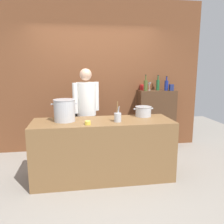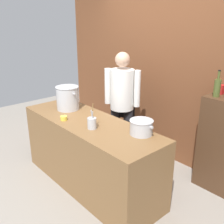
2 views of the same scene
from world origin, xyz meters
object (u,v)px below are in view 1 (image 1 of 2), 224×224
at_px(stockpot_small, 143,111).
at_px(chef, 86,108).
at_px(wine_glass_tall, 149,85).
at_px(utensil_crock, 118,117).
at_px(spice_tin_red, 142,87).
at_px(wine_bottle_cobalt, 166,85).
at_px(wine_bottle_green, 158,85).
at_px(butter_jar, 88,123).
at_px(wine_bottle_olive, 146,85).
at_px(stockpot_large, 64,110).
at_px(spice_tin_navy, 171,87).

bearing_deg(stockpot_small, chef, 148.09).
distance_m(chef, wine_glass_tall, 1.46).
height_order(utensil_crock, spice_tin_red, spice_tin_red).
height_order(chef, wine_glass_tall, chef).
distance_m(stockpot_small, spice_tin_red, 1.17).
distance_m(wine_bottle_cobalt, wine_bottle_green, 0.17).
bearing_deg(butter_jar, utensil_crock, 13.49).
relative_size(chef, wine_bottle_olive, 5.20).
height_order(stockpot_large, wine_bottle_cobalt, wine_bottle_cobalt).
bearing_deg(spice_tin_red, utensil_crock, -118.77).
bearing_deg(utensil_crock, spice_tin_red, 61.23).
bearing_deg(stockpot_large, wine_bottle_green, 32.57).
xyz_separation_m(stockpot_large, stockpot_small, (1.24, 0.15, -0.08)).
relative_size(wine_bottle_olive, spice_tin_navy, 2.51).
distance_m(wine_bottle_green, spice_tin_red, 0.33).
bearing_deg(stockpot_small, wine_bottle_green, 59.43).
xyz_separation_m(wine_glass_tall, spice_tin_navy, (0.41, -0.16, -0.05)).
distance_m(chef, spice_tin_red, 1.34).
bearing_deg(stockpot_small, wine_glass_tall, 67.51).
distance_m(wine_glass_tall, spice_tin_navy, 0.44).
xyz_separation_m(butter_jar, spice_tin_red, (1.21, 1.51, 0.35)).
bearing_deg(wine_bottle_green, butter_jar, -136.52).
distance_m(wine_bottle_cobalt, spice_tin_navy, 0.11).
xyz_separation_m(wine_bottle_olive, wine_bottle_green, (0.29, 0.08, -0.00)).
bearing_deg(spice_tin_navy, chef, -168.96).
distance_m(chef, wine_bottle_green, 1.61).
height_order(wine_bottle_cobalt, spice_tin_red, wine_bottle_cobalt).
height_order(wine_bottle_olive, spice_tin_navy, wine_bottle_olive).
distance_m(stockpot_large, stockpot_small, 1.25).
xyz_separation_m(stockpot_small, butter_jar, (-0.92, -0.42, -0.05)).
bearing_deg(spice_tin_red, spice_tin_navy, -20.33).
distance_m(utensil_crock, wine_bottle_cobalt, 1.79).
xyz_separation_m(utensil_crock, spice_tin_navy, (1.32, 1.20, 0.31)).
xyz_separation_m(wine_bottle_green, spice_tin_navy, (0.24, -0.14, -0.05)).
xyz_separation_m(wine_bottle_olive, spice_tin_red, (-0.03, 0.15, -0.06)).
distance_m(utensil_crock, wine_bottle_olive, 1.53).
bearing_deg(chef, wine_bottle_green, 167.95).
bearing_deg(wine_glass_tall, chef, -159.40).
bearing_deg(wine_bottle_cobalt, butter_jar, -140.95).
relative_size(utensil_crock, wine_bottle_green, 0.97).
xyz_separation_m(stockpot_large, wine_bottle_green, (1.84, 1.18, 0.27)).
bearing_deg(wine_bottle_olive, wine_bottle_cobalt, -0.48).
relative_size(stockpot_small, wine_bottle_cobalt, 1.11).
height_order(utensil_crock, wine_bottle_olive, wine_bottle_olive).
relative_size(wine_bottle_olive, wine_glass_tall, 1.95).
distance_m(utensil_crock, wine_glass_tall, 1.68).
bearing_deg(stockpot_large, spice_tin_red, 39.08).
distance_m(stockpot_large, wine_bottle_green, 2.21).
distance_m(wine_bottle_cobalt, wine_bottle_olive, 0.43).
bearing_deg(utensil_crock, wine_bottle_olive, 57.54).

